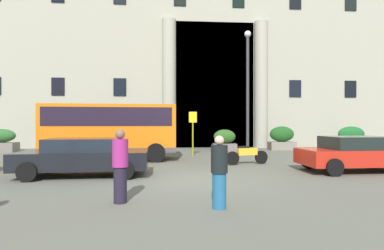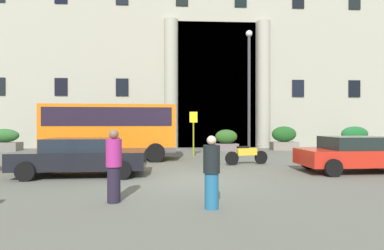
% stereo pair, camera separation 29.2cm
% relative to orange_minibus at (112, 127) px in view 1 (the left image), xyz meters
% --- Properties ---
extents(ground_plane, '(80.00, 64.00, 0.12)m').
position_rel_orange_minibus_xyz_m(ground_plane, '(3.67, -5.50, -1.71)').
color(ground_plane, '#585B50').
extents(office_building_facade, '(33.98, 9.77, 20.91)m').
position_rel_orange_minibus_xyz_m(office_building_facade, '(3.68, 11.97, 8.79)').
color(office_building_facade, '#9D9D8A').
rests_on(office_building_facade, ground_plane).
extents(orange_minibus, '(6.46, 2.89, 2.76)m').
position_rel_orange_minibus_xyz_m(orange_minibus, '(0.00, 0.00, 0.00)').
color(orange_minibus, orange).
rests_on(orange_minibus, ground_plane).
extents(bus_stop_sign, '(0.44, 0.08, 2.50)m').
position_rel_orange_minibus_xyz_m(bus_stop_sign, '(4.21, 1.41, -0.10)').
color(bus_stop_sign, '#919A16').
rests_on(bus_stop_sign, ground_plane).
extents(hedge_planter_entrance_left, '(1.79, 0.93, 1.64)m').
position_rel_orange_minibus_xyz_m(hedge_planter_entrance_left, '(10.75, 5.09, -0.85)').
color(hedge_planter_entrance_left, gray).
rests_on(hedge_planter_entrance_left, ground_plane).
extents(hedge_planter_far_east, '(1.99, 0.97, 1.50)m').
position_rel_orange_minibus_xyz_m(hedge_planter_far_east, '(-8.04, 4.80, -0.93)').
color(hedge_planter_far_east, slate).
rests_on(hedge_planter_far_east, ground_plane).
extents(hedge_planter_east, '(1.57, 0.97, 1.43)m').
position_rel_orange_minibus_xyz_m(hedge_planter_east, '(6.66, 4.98, -0.96)').
color(hedge_planter_east, slate).
rests_on(hedge_planter_east, ground_plane).
extents(hedge_planter_far_west, '(1.99, 0.76, 1.64)m').
position_rel_orange_minibus_xyz_m(hedge_planter_far_west, '(15.63, 4.77, -0.86)').
color(hedge_planter_far_west, slate).
rests_on(hedge_planter_far_west, ground_plane).
extents(parked_hatchback_near, '(4.17, 2.09, 1.34)m').
position_rel_orange_minibus_xyz_m(parked_hatchback_near, '(10.01, -4.36, -0.95)').
color(parked_hatchback_near, red).
rests_on(parked_hatchback_near, ground_plane).
extents(parked_sedan_second, '(4.48, 2.13, 1.31)m').
position_rel_orange_minibus_xyz_m(parked_sedan_second, '(-0.05, -4.62, -0.96)').
color(parked_sedan_second, black).
rests_on(parked_sedan_second, ground_plane).
extents(motorcycle_near_kerb, '(2.00, 0.68, 0.89)m').
position_rel_orange_minibus_xyz_m(motorcycle_near_kerb, '(6.35, -2.13, -1.19)').
color(motorcycle_near_kerb, black).
rests_on(motorcycle_near_kerb, ground_plane).
extents(pedestrian_man_crossing, '(0.36, 0.36, 1.69)m').
position_rel_orange_minibus_xyz_m(pedestrian_man_crossing, '(1.82, -8.26, -0.80)').
color(pedestrian_man_crossing, black).
rests_on(pedestrian_man_crossing, ground_plane).
extents(pedestrian_man_red_shirt, '(0.36, 0.36, 1.57)m').
position_rel_orange_minibus_xyz_m(pedestrian_man_red_shirt, '(4.02, -8.88, -0.87)').
color(pedestrian_man_red_shirt, '#1E5B82').
rests_on(pedestrian_man_red_shirt, ground_plane).
extents(lamppost_plaza_centre, '(0.40, 0.40, 7.66)m').
position_rel_orange_minibus_xyz_m(lamppost_plaza_centre, '(7.79, 3.12, 2.81)').
color(lamppost_plaza_centre, '#36373B').
rests_on(lamppost_plaza_centre, ground_plane).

